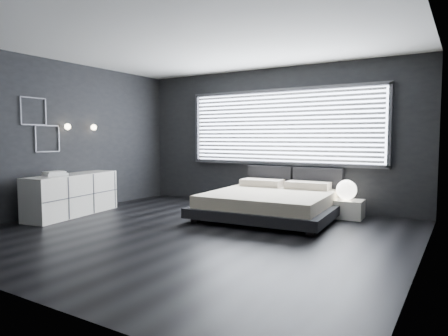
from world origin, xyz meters
The scene contains 12 objects.
room centered at (0.00, 0.00, 1.40)m, with size 6.04×6.00×2.80m.
window centered at (0.20, 2.70, 1.61)m, with size 4.14×0.09×1.52m.
headboard centered at (0.50, 2.64, 0.57)m, with size 1.96×0.16×0.52m.
sconce_near centered at (-2.88, 0.05, 1.60)m, with size 0.18×0.11×0.11m.
sconce_far centered at (-2.88, 0.65, 1.60)m, with size 0.18×0.11×0.11m.
wall_art_upper centered at (-2.98, -0.55, 1.85)m, with size 0.01×0.48×0.48m.
wall_art_lower centered at (-2.98, -0.30, 1.38)m, with size 0.01×0.48×0.48m.
bed centered at (0.49, 1.59, 0.27)m, with size 2.38×2.29×0.58m.
nightstand centered at (1.65, 2.26, 0.16)m, with size 0.55×0.46×0.32m, color white.
orb_lamp centered at (1.63, 2.26, 0.49)m, with size 0.35×0.35×0.35m, color white.
dresser centered at (-2.65, -0.06, 0.37)m, with size 0.81×1.92×0.74m.
book_stack centered at (-2.68, -0.39, 0.78)m, with size 0.34×0.40×0.07m.
Camera 1 is at (3.41, -4.72, 1.39)m, focal length 32.00 mm.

